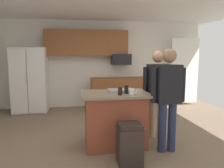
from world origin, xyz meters
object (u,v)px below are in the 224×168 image
Objects in this scene: tumbler_amber at (126,90)px; glass_short_whisky at (120,91)px; microwave_over_range at (121,59)px; person_elder_center at (168,93)px; kitchen_island at (115,119)px; refrigerator at (30,80)px; person_host_foreground at (157,88)px; trash_bin at (129,144)px; mug_ceramic_white at (132,92)px; serving_tray at (121,90)px.

glass_short_whisky is at bearing -138.18° from tumbler_amber.
microwave_over_range is 3.18m from person_elder_center.
microwave_over_range reaches higher than kitchen_island.
refrigerator is 1.07× the size of person_host_foreground.
person_host_foreground is (2.79, -2.38, 0.06)m from refrigerator.
trash_bin is (0.09, -0.69, -0.17)m from kitchen_island.
glass_short_whisky reaches higher than mug_ceramic_white.
tumbler_amber is (0.18, -0.11, 0.53)m from kitchen_island.
serving_tray reaches higher than trash_bin.
tumbler_amber is (2.10, -2.76, 0.12)m from refrigerator.
microwave_over_range is 0.49× the size of kitchen_island.
kitchen_island is 8.43× the size of tumbler_amber.
microwave_over_range is at bearing 78.17° from glass_short_whisky.
serving_tray is (-0.55, -2.67, -0.49)m from microwave_over_range.
microwave_over_range is at bearing 76.31° from kitchen_island.
mug_ceramic_white is 1.01× the size of glass_short_whisky.
trash_bin is at bearing -58.83° from refrigerator.
glass_short_whisky is 0.17m from tumbler_amber.
serving_tray is (-0.75, -0.17, 0.00)m from person_host_foreground.
trash_bin is at bearing -92.00° from serving_tray.
microwave_over_range is at bearing 81.80° from mug_ceramic_white.
tumbler_amber is 0.92m from trash_bin.
mug_ceramic_white is 0.19m from glass_short_whisky.
mug_ceramic_white is at bearing -98.20° from microwave_over_range.
tumbler_amber reaches higher than kitchen_island.
mug_ceramic_white is 0.91× the size of tumbler_amber.
person_host_foreground is at bearing -70.51° from person_elder_center.
person_elder_center is at bearing -23.24° from tumbler_amber.
kitchen_island is 0.51m from serving_tray.
glass_short_whisky is 0.90× the size of tumbler_amber.
trash_bin is (-0.03, -0.79, -0.66)m from serving_tray.
microwave_over_range is 2.95m from tumbler_amber.
microwave_over_range is 4.54× the size of glass_short_whisky.
refrigerator is 1.55× the size of kitchen_island.
kitchen_island is 0.72m from trash_bin.
refrigerator reaches higher than mug_ceramic_white.
mug_ceramic_white is at bearing -5.23° from glass_short_whisky.
refrigerator reaches higher than glass_short_whisky.
serving_tray is at bearing 77.08° from glass_short_whisky.
serving_tray is 0.72× the size of trash_bin.
refrigerator is at bearing -22.69° from person_elder_center.
serving_tray is at bearing -9.74° from person_elder_center.
refrigerator is at bearing 127.33° from tumbler_amber.
trash_bin is at bearing 49.13° from person_elder_center.
person_host_foreground is 3.77× the size of serving_tray.
microwave_over_range is 0.33× the size of person_elder_center.
serving_tray is (0.12, 0.10, 0.48)m from kitchen_island.
person_host_foreground is at bearing 16.92° from kitchen_island.
trash_bin is at bearing -99.52° from microwave_over_range.
serving_tray is at bearing 109.07° from mug_ceramic_white.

